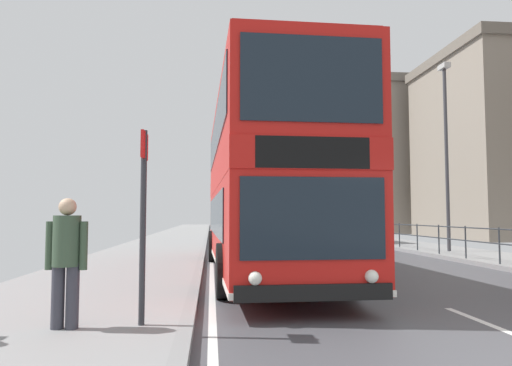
{
  "coord_description": "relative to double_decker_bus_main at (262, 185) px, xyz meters",
  "views": [
    {
      "loc": [
        -3.98,
        -4.11,
        1.56
      ],
      "look_at": [
        -2.88,
        7.41,
        2.36
      ],
      "focal_mm": 33.04,
      "sensor_mm": 36.0,
      "label": 1
    }
  ],
  "objects": [
    {
      "name": "background_building_01",
      "position": [
        15.9,
        32.18,
        4.44
      ],
      "size": [
        10.9,
        14.17,
        13.58
      ],
      "color": "gray",
      "rests_on": "ground"
    },
    {
      "name": "bus_stop_sign_near",
      "position": [
        -2.24,
        -6.05,
        -0.66
      ],
      "size": [
        0.08,
        0.44,
        2.56
      ],
      "color": "#2D2D33",
      "rests_on": "ground"
    },
    {
      "name": "bare_tree_far_00",
      "position": [
        8.49,
        22.24,
        0.77
      ],
      "size": [
        1.72,
        2.3,
        6.7
      ],
      "color": "#423328",
      "rests_on": "ground"
    },
    {
      "name": "background_building_02",
      "position": [
        19.08,
        18.6,
        4.13
      ],
      "size": [
        9.42,
        10.94,
        12.97
      ],
      "color": "gray",
      "rests_on": "ground"
    },
    {
      "name": "double_decker_bus_main",
      "position": [
        0.0,
        0.0,
        0.0
      ],
      "size": [
        2.87,
        11.44,
        4.54
      ],
      "color": "red",
      "rests_on": "ground"
    },
    {
      "name": "bare_tree_far_01",
      "position": [
        7.99,
        30.5,
        1.08
      ],
      "size": [
        1.18,
        2.03,
        6.44
      ],
      "color": "brown",
      "rests_on": "ground"
    },
    {
      "name": "street_lamp_far_side",
      "position": [
        8.13,
        5.7,
        2.18
      ],
      "size": [
        0.28,
        0.6,
        7.62
      ],
      "color": "#38383D",
      "rests_on": "ground"
    },
    {
      "name": "background_bus_far_lane",
      "position": [
        5.31,
        15.42,
        -0.69
      ],
      "size": [
        2.73,
        9.56,
        3.08
      ],
      "color": "navy",
      "rests_on": "ground"
    },
    {
      "name": "pedestrian_companion",
      "position": [
        -3.18,
        -6.18,
        -1.32
      ],
      "size": [
        0.55,
        0.38,
        1.64
      ],
      "color": "#383842",
      "rests_on": "ground"
    }
  ]
}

